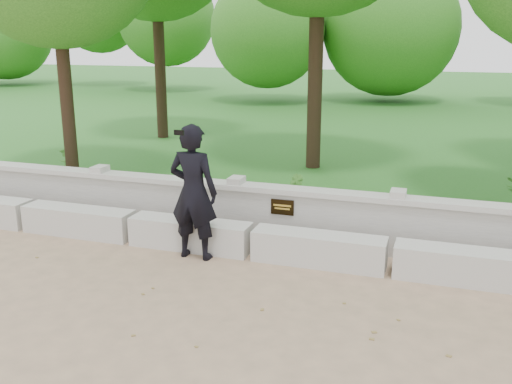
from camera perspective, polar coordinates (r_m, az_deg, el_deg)
ground at (r=6.91m, az=-5.60°, el=-11.89°), size 80.00×80.00×0.00m
lawn at (r=19.98m, az=10.95°, el=6.35°), size 40.00×22.00×0.25m
concrete_bench at (r=8.44m, az=-0.40°, el=-4.96°), size 11.90×0.45×0.45m
parapet_wall at (r=8.99m, az=1.04°, el=-2.06°), size 12.50×0.35×0.90m
man_main at (r=8.20m, az=-6.28°, el=-0.03°), size 0.74×0.66×1.98m
shrub_a at (r=13.24m, az=-18.38°, el=3.11°), size 0.34×0.35×0.55m
shrub_b at (r=10.08m, az=4.01°, el=0.20°), size 0.38×0.39×0.55m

